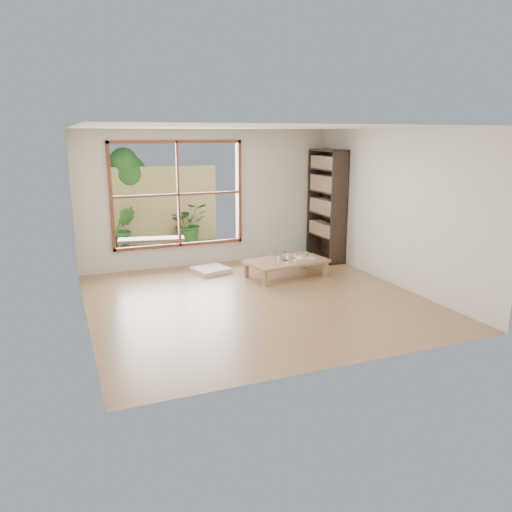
% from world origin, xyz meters
% --- Properties ---
extents(ground, '(5.00, 5.00, 0.00)m').
position_xyz_m(ground, '(0.00, 0.00, 0.00)').
color(ground, '#956B4A').
rests_on(ground, ground).
extents(low_table, '(1.52, 1.00, 0.31)m').
position_xyz_m(low_table, '(0.99, 0.99, 0.27)').
color(low_table, '#977349').
rests_on(low_table, ground).
extents(floor_cushion, '(0.71, 0.71, 0.09)m').
position_xyz_m(floor_cushion, '(-0.19, 1.79, 0.04)').
color(floor_cushion, beige).
rests_on(floor_cushion, ground).
extents(bookshelf, '(0.35, 1.00, 2.22)m').
position_xyz_m(bookshelf, '(2.30, 1.88, 1.11)').
color(bookshelf, '#31241B').
rests_on(bookshelf, ground).
extents(glass_tall, '(0.08, 0.08, 0.15)m').
position_xyz_m(glass_tall, '(0.96, 0.97, 0.39)').
color(glass_tall, silver).
rests_on(glass_tall, low_table).
extents(glass_mid, '(0.07, 0.07, 0.10)m').
position_xyz_m(glass_mid, '(1.17, 1.08, 0.36)').
color(glass_mid, silver).
rests_on(glass_mid, low_table).
extents(glass_short, '(0.06, 0.06, 0.08)m').
position_xyz_m(glass_short, '(0.96, 1.12, 0.35)').
color(glass_short, silver).
rests_on(glass_short, low_table).
extents(glass_small, '(0.06, 0.06, 0.07)m').
position_xyz_m(glass_small, '(0.84, 1.06, 0.35)').
color(glass_small, silver).
rests_on(glass_small, low_table).
extents(food_tray, '(0.33, 0.26, 0.10)m').
position_xyz_m(food_tray, '(1.38, 0.99, 0.33)').
color(food_tray, white).
rests_on(food_tray, low_table).
extents(deck, '(2.80, 2.00, 0.05)m').
position_xyz_m(deck, '(-0.60, 3.56, 0.00)').
color(deck, '#322C24').
rests_on(deck, ground).
extents(garden_bench, '(1.37, 0.61, 0.42)m').
position_xyz_m(garden_bench, '(-1.01, 3.19, 0.38)').
color(garden_bench, '#31241B').
rests_on(garden_bench, deck).
extents(bamboo_fence, '(2.80, 0.06, 1.80)m').
position_xyz_m(bamboo_fence, '(-0.60, 4.56, 0.90)').
color(bamboo_fence, tan).
rests_on(bamboo_fence, ground).
extents(shrub_right, '(0.88, 0.77, 0.96)m').
position_xyz_m(shrub_right, '(0.07, 4.32, 0.50)').
color(shrub_right, '#2C5C21').
rests_on(shrub_right, deck).
extents(shrub_left, '(0.55, 0.45, 0.97)m').
position_xyz_m(shrub_left, '(-1.45, 4.09, 0.51)').
color(shrub_left, '#2C5C21').
rests_on(shrub_left, deck).
extents(garden_tree, '(1.04, 0.85, 2.22)m').
position_xyz_m(garden_tree, '(-1.28, 4.86, 1.63)').
color(garden_tree, '#4C3D2D').
rests_on(garden_tree, ground).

